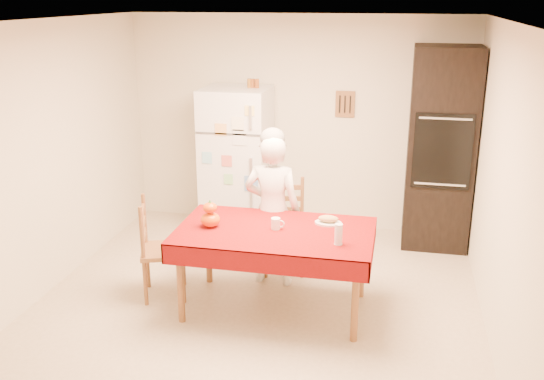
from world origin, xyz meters
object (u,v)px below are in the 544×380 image
(wine_glass, at_px, (339,234))
(bread_plate, at_px, (328,223))
(oven_cabinet, at_px, (441,149))
(chair_far, at_px, (284,222))
(dining_table, at_px, (275,237))
(pumpkin_lower, at_px, (210,220))
(refrigerator, at_px, (237,161))
(coffee_mug, at_px, (276,224))
(seated_woman, at_px, (272,210))
(chair_left, at_px, (156,245))

(wine_glass, height_order, bread_plate, wine_glass)
(oven_cabinet, distance_m, wine_glass, 2.25)
(chair_far, bearing_deg, bread_plate, -61.27)
(dining_table, bearing_deg, oven_cabinet, 51.89)
(dining_table, distance_m, pumpkin_lower, 0.59)
(refrigerator, height_order, wine_glass, refrigerator)
(refrigerator, xyz_separation_m, pumpkin_lower, (0.26, -1.84, -0.02))
(coffee_mug, distance_m, bread_plate, 0.48)
(bread_plate, bearing_deg, wine_glass, -72.81)
(dining_table, distance_m, bread_plate, 0.50)
(oven_cabinet, height_order, seated_woman, oven_cabinet)
(wine_glass, bearing_deg, bread_plate, 107.19)
(chair_left, height_order, wine_glass, chair_left)
(refrigerator, height_order, oven_cabinet, oven_cabinet)
(dining_table, xyz_separation_m, coffee_mug, (0.00, 0.02, 0.12))
(wine_glass, bearing_deg, pumpkin_lower, 171.95)
(pumpkin_lower, bearing_deg, coffee_mug, 6.03)
(refrigerator, relative_size, chair_far, 1.79)
(bread_plate, bearing_deg, refrigerator, 128.87)
(seated_woman, distance_m, bread_plate, 0.64)
(pumpkin_lower, bearing_deg, seated_woman, 52.44)
(bread_plate, bearing_deg, dining_table, -151.68)
(seated_woman, xyz_separation_m, pumpkin_lower, (-0.43, -0.57, 0.08))
(dining_table, height_order, bread_plate, bread_plate)
(pumpkin_lower, bearing_deg, chair_left, 173.44)
(pumpkin_lower, distance_m, wine_glass, 1.15)
(chair_far, height_order, bread_plate, chair_far)
(coffee_mug, distance_m, pumpkin_lower, 0.57)
(refrigerator, height_order, coffee_mug, refrigerator)
(dining_table, bearing_deg, refrigerator, 114.71)
(pumpkin_lower, relative_size, wine_glass, 0.97)
(chair_left, height_order, bread_plate, chair_left)
(oven_cabinet, bearing_deg, chair_left, -144.57)
(chair_left, xyz_separation_m, bread_plate, (1.55, 0.21, 0.26))
(seated_woman, bearing_deg, wine_glass, 135.47)
(dining_table, bearing_deg, pumpkin_lower, -175.79)
(refrigerator, distance_m, coffee_mug, 1.97)
(refrigerator, relative_size, bread_plate, 7.08)
(chair_far, xyz_separation_m, wine_glass, (0.65, -1.06, 0.34))
(oven_cabinet, bearing_deg, coffee_mug, -128.34)
(chair_far, xyz_separation_m, coffee_mug, (0.08, -0.84, 0.30))
(chair_far, height_order, chair_left, same)
(coffee_mug, bearing_deg, wine_glass, -21.31)
(dining_table, height_order, seated_woman, seated_woman)
(seated_woman, bearing_deg, dining_table, 105.70)
(oven_cabinet, xyz_separation_m, wine_glass, (-0.88, -2.05, -0.25))
(bread_plate, bearing_deg, pumpkin_lower, -164.61)
(chair_far, height_order, seated_woman, seated_woman)
(dining_table, relative_size, pumpkin_lower, 9.91)
(refrigerator, bearing_deg, pumpkin_lower, -81.95)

